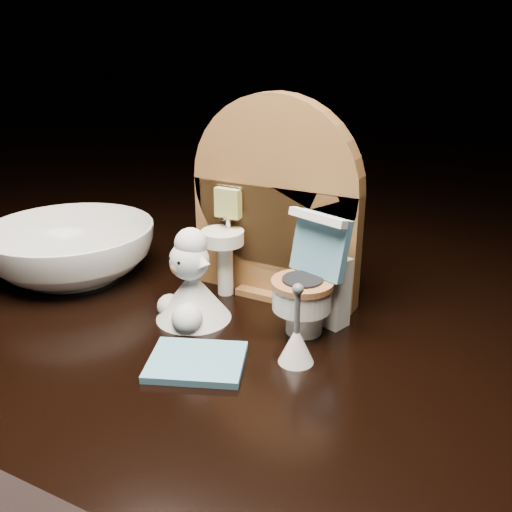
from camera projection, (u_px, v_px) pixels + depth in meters
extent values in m
cube|color=black|center=(233.00, 391.00, 0.41)|extent=(2.50, 2.50, 0.10)
cube|color=brown|center=(275.00, 241.00, 0.43)|extent=(0.13, 0.02, 0.09)
cylinder|color=brown|center=(276.00, 185.00, 0.41)|extent=(0.13, 0.02, 0.13)
cube|color=brown|center=(274.00, 290.00, 0.44)|extent=(0.05, 0.04, 0.01)
cylinder|color=white|center=(225.00, 267.00, 0.43)|extent=(0.01, 0.01, 0.04)
cylinder|color=white|center=(222.00, 237.00, 0.42)|extent=(0.03, 0.03, 0.01)
cylinder|color=silver|center=(228.00, 221.00, 0.43)|extent=(0.00, 0.00, 0.01)
cube|color=#A2A954|center=(228.00, 203.00, 0.42)|extent=(0.02, 0.01, 0.02)
cube|color=brown|center=(315.00, 241.00, 0.40)|extent=(0.02, 0.01, 0.02)
cylinder|color=#CCB386|center=(311.00, 252.00, 0.40)|extent=(0.02, 0.02, 0.02)
cylinder|color=white|center=(304.00, 319.00, 0.38)|extent=(0.02, 0.02, 0.02)
cylinder|color=white|center=(302.00, 297.00, 0.37)|extent=(0.04, 0.04, 0.02)
cylinder|color=#9A6035|center=(302.00, 283.00, 0.37)|extent=(0.04, 0.04, 0.00)
cube|color=white|center=(326.00, 289.00, 0.39)|extent=(0.04, 0.02, 0.05)
cube|color=#5693B0|center=(320.00, 245.00, 0.37)|extent=(0.04, 0.03, 0.04)
cube|color=white|center=(318.00, 217.00, 0.36)|extent=(0.04, 0.02, 0.01)
cylinder|color=#81B62D|center=(339.00, 250.00, 0.37)|extent=(0.01, 0.01, 0.01)
cube|color=#5693B0|center=(196.00, 362.00, 0.35)|extent=(0.07, 0.06, 0.00)
cone|color=white|center=(296.00, 344.00, 0.35)|extent=(0.02, 0.02, 0.02)
cylinder|color=#59595B|center=(297.00, 312.00, 0.34)|extent=(0.00, 0.00, 0.03)
sphere|color=#59595B|center=(298.00, 289.00, 0.33)|extent=(0.01, 0.01, 0.01)
cone|color=silver|center=(193.00, 295.00, 0.40)|extent=(0.05, 0.05, 0.04)
sphere|color=silver|center=(187.00, 319.00, 0.38)|extent=(0.02, 0.02, 0.02)
sphere|color=silver|center=(170.00, 306.00, 0.40)|extent=(0.02, 0.02, 0.02)
sphere|color=silver|center=(189.00, 260.00, 0.39)|extent=(0.03, 0.03, 0.03)
sphere|color=tan|center=(177.00, 268.00, 0.38)|extent=(0.01, 0.01, 0.01)
sphere|color=silver|center=(191.00, 244.00, 0.38)|extent=(0.02, 0.02, 0.02)
cone|color=silver|center=(181.00, 250.00, 0.39)|extent=(0.01, 0.01, 0.01)
cone|color=silver|center=(202.00, 260.00, 0.38)|extent=(0.01, 0.01, 0.01)
sphere|color=black|center=(171.00, 259.00, 0.38)|extent=(0.00, 0.00, 0.00)
sphere|color=black|center=(180.00, 263.00, 0.38)|extent=(0.00, 0.00, 0.00)
imported|color=white|center=(71.00, 251.00, 0.47)|extent=(0.16, 0.16, 0.04)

